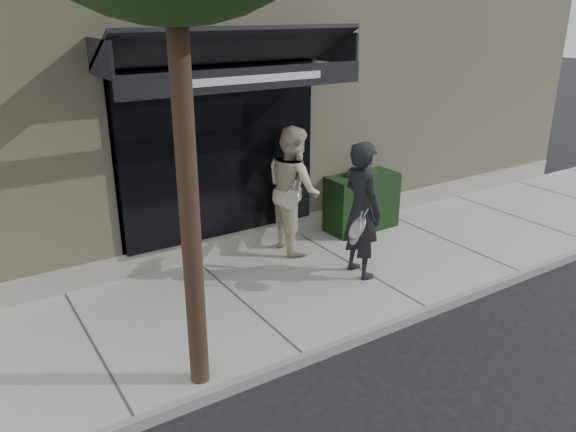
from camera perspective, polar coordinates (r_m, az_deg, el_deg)
ground at (r=8.86m, az=6.79°, el=-5.76°), size 80.00×80.00×0.00m
sidewalk at (r=8.83m, az=6.80°, el=-5.41°), size 20.00×3.00×0.12m
curb at (r=7.84m, az=14.05°, el=-9.39°), size 20.00×0.10×0.14m
building_facade at (r=12.22m, az=-7.99°, el=14.84°), size 14.30×8.04×5.64m
hedge at (r=10.15m, az=7.32°, el=1.71°), size 1.30×0.70×1.14m
pedestrian_front at (r=8.19m, az=7.52°, el=0.60°), size 0.71×0.84×2.03m
pedestrian_back at (r=9.05m, az=0.56°, el=2.77°), size 0.92×1.10×2.05m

